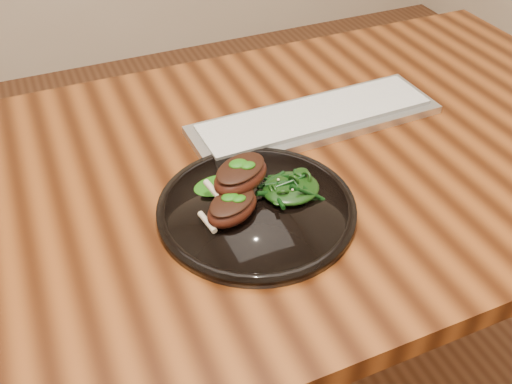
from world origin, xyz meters
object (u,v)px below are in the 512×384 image
at_px(lamb_chop_front, 232,207).
at_px(keyboard, 315,118).
at_px(greens_heap, 291,185).
at_px(plate, 257,209).
at_px(desk, 235,208).

height_order(lamb_chop_front, keyboard, lamb_chop_front).
bearing_deg(keyboard, lamb_chop_front, -140.76).
xyz_separation_m(lamb_chop_front, greens_heap, (0.10, 0.02, -0.00)).
height_order(plate, lamb_chop_front, lamb_chop_front).
bearing_deg(lamb_chop_front, plate, 13.97).
bearing_deg(lamb_chop_front, greens_heap, 8.97).
relative_size(desk, keyboard, 3.38).
relative_size(desk, lamb_chop_front, 15.05).
distance_m(lamb_chop_front, keyboard, 0.32).
xyz_separation_m(plate, keyboard, (0.20, 0.19, 0.00)).
relative_size(greens_heap, keyboard, 0.19).
height_order(greens_heap, keyboard, greens_heap).
bearing_deg(desk, keyboard, 21.31).
bearing_deg(keyboard, desk, -158.69).
xyz_separation_m(plate, greens_heap, (0.06, 0.01, 0.02)).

